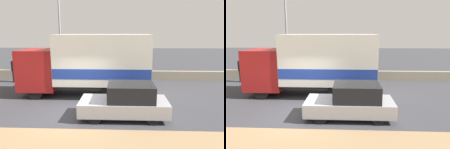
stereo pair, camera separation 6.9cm
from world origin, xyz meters
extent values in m
plane|color=#38383D|center=(0.00, 0.00, 0.00)|extent=(80.00, 80.00, 0.00)
cube|color=gray|center=(0.00, 7.28, 0.36)|extent=(60.00, 0.35, 0.72)
cylinder|color=gray|center=(-2.53, 6.62, 3.72)|extent=(0.14, 0.14, 7.45)
cube|color=maroon|center=(-2.78, 3.12, 1.54)|extent=(2.10, 2.46, 2.30)
cube|color=black|center=(-3.82, 3.12, 2.00)|extent=(0.06, 2.09, 1.01)
cube|color=#2D2D33|center=(0.93, 3.12, 0.65)|extent=(5.33, 1.43, 0.25)
cube|color=silver|center=(0.93, 3.12, 2.17)|extent=(5.33, 2.60, 2.79)
cube|color=navy|center=(0.93, 3.12, 1.49)|extent=(5.30, 2.62, 0.56)
cylinder|color=black|center=(-2.78, 2.06, 0.44)|extent=(0.87, 0.28, 0.87)
cylinder|color=black|center=(-2.78, 4.18, 0.44)|extent=(0.87, 0.28, 0.87)
cylinder|color=black|center=(2.40, 2.06, 0.44)|extent=(0.87, 0.28, 0.87)
cylinder|color=black|center=(2.40, 4.18, 0.44)|extent=(0.87, 0.28, 0.87)
cylinder|color=black|center=(1.33, 2.06, 0.44)|extent=(0.87, 0.28, 0.87)
cylinder|color=black|center=(1.33, 4.18, 0.44)|extent=(0.87, 0.28, 0.87)
cube|color=#9E9EA3|center=(2.11, -0.32, 0.51)|extent=(3.82, 1.77, 0.58)
cube|color=black|center=(2.41, -0.32, 1.16)|extent=(1.98, 1.63, 0.72)
cylinder|color=black|center=(0.92, -1.08, 0.30)|extent=(0.59, 0.20, 0.59)
cylinder|color=black|center=(0.92, 0.45, 0.30)|extent=(0.59, 0.20, 0.59)
cylinder|color=black|center=(3.29, -1.08, 0.30)|extent=(0.59, 0.20, 0.59)
cylinder|color=black|center=(3.29, 0.45, 0.30)|extent=(0.59, 0.20, 0.59)
cylinder|color=#1E1E2D|center=(-5.95, 6.12, 0.43)|extent=(0.30, 0.30, 0.85)
cylinder|color=black|center=(-5.95, 6.12, 1.21)|extent=(0.39, 0.39, 0.71)
sphere|color=tan|center=(-5.95, 6.12, 1.68)|extent=(0.23, 0.23, 0.23)
camera|label=1|loc=(2.00, -9.45, 3.74)|focal=35.00mm
camera|label=2|loc=(2.07, -9.45, 3.74)|focal=35.00mm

